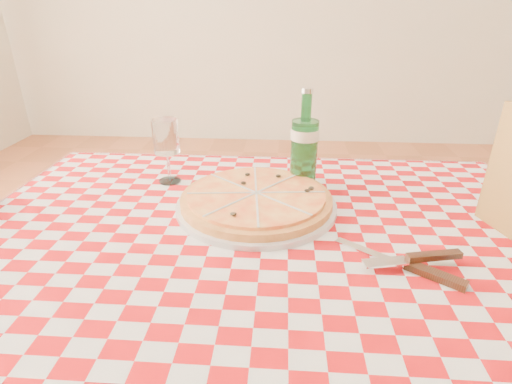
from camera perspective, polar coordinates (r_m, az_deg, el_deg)
dining_table at (r=0.91m, az=1.01°, el=-10.72°), size 1.20×0.80×0.75m
tablecloth at (r=0.86m, az=1.06°, el=-5.61°), size 1.30×0.90×0.01m
pizza_plate at (r=0.94m, az=0.04°, el=-0.91°), size 0.41×0.41×0.05m
water_bottle at (r=1.02m, az=6.96°, el=7.50°), size 0.09×0.09×0.26m
wine_glass at (r=1.08m, az=-12.57°, el=5.68°), size 0.07×0.07×0.17m
cutlery at (r=0.78m, az=20.73°, el=-9.19°), size 0.29×0.25×0.03m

